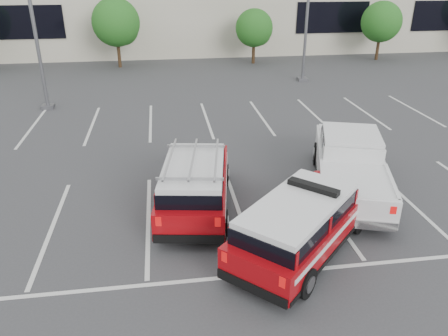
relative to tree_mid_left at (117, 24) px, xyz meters
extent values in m
plane|color=#39393C|center=(4.91, -22.05, -3.04)|extent=(120.00, 120.00, 0.00)
cube|color=silver|center=(4.91, -17.55, -3.03)|extent=(23.00, 15.00, 0.01)
cylinder|color=#3F2B19|center=(-0.09, -0.05, -2.12)|extent=(0.24, 0.24, 1.84)
sphere|color=#1B5717|center=(-0.09, -0.05, 0.12)|extent=(3.37, 3.37, 3.37)
sphere|color=#1B5717|center=(0.31, 0.15, -0.39)|extent=(2.24, 2.24, 2.24)
cylinder|color=#3F2B19|center=(9.91, -0.05, -2.28)|extent=(0.24, 0.24, 1.51)
sphere|color=#1B5717|center=(9.91, -0.05, -0.44)|extent=(2.77, 2.77, 2.77)
sphere|color=#1B5717|center=(10.31, 0.15, -0.86)|extent=(1.85, 1.85, 1.85)
cylinder|color=#3F2B19|center=(19.91, -0.05, -2.20)|extent=(0.24, 0.24, 1.67)
sphere|color=#1B5717|center=(19.91, -0.05, -0.16)|extent=(3.07, 3.07, 3.07)
sphere|color=#1B5717|center=(20.31, 0.15, -0.62)|extent=(2.05, 2.05, 2.05)
cube|color=#59595E|center=(-3.09, -10.05, -2.94)|extent=(0.60, 0.60, 0.20)
cylinder|color=#59595E|center=(-3.09, -10.05, 1.96)|extent=(0.18, 0.18, 10.00)
cube|color=#59595E|center=(11.91, -6.05, -2.94)|extent=(0.60, 0.60, 0.20)
cube|color=#94070C|center=(6.23, -24.03, -2.35)|extent=(4.78, 4.84, 0.76)
cube|color=black|center=(5.91, -24.35, -1.77)|extent=(3.66, 3.70, 0.40)
cube|color=silver|center=(5.91, -24.35, -1.50)|extent=(3.59, 3.62, 0.15)
cube|color=black|center=(6.45, -23.80, -1.35)|extent=(1.14, 1.12, 0.14)
cube|color=silver|center=(8.72, -20.99, -2.27)|extent=(3.74, 6.24, 0.85)
cube|color=black|center=(8.89, -20.48, -1.62)|extent=(2.42, 2.56, 0.45)
cube|color=silver|center=(8.89, -20.48, -1.31)|extent=(2.37, 2.51, 0.16)
cube|color=#94070C|center=(3.65, -21.43, -2.33)|extent=(2.60, 4.98, 0.78)
cube|color=black|center=(3.58, -21.89, -1.74)|extent=(2.21, 3.49, 0.41)
cube|color=silver|center=(3.58, -21.89, -1.46)|extent=(2.16, 3.42, 0.15)
cube|color=#A5A5A8|center=(3.58, -21.89, -1.20)|extent=(2.21, 3.17, 0.06)
camera|label=1|loc=(2.82, -33.13, 3.68)|focal=35.00mm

